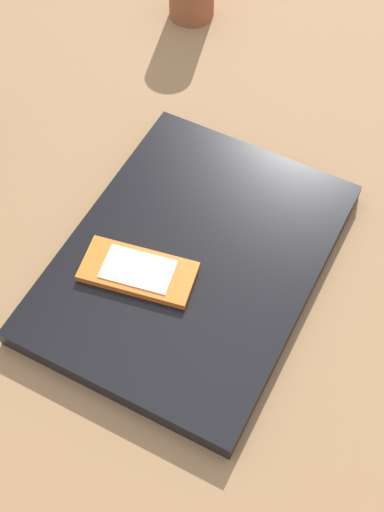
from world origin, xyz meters
TOP-DOWN VIEW (x-y plane):
  - desk_surface at (0.00, 0.00)cm, footprint 120.00×80.00cm
  - laptop_closed at (1.66, -5.14)cm, footprint 33.93×25.68cm
  - cell_phone_on_laptop at (-2.94, -1.49)cm, footprint 7.50×12.29cm

SIDE VIEW (x-z plane):
  - desk_surface at x=0.00cm, z-range 0.00..3.00cm
  - laptop_closed at x=1.66cm, z-range 3.00..5.18cm
  - cell_phone_on_laptop at x=-2.94cm, z-range 5.15..6.10cm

